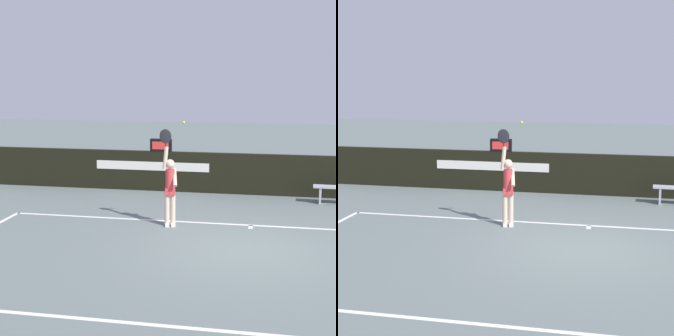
# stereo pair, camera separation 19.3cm
# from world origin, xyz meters

# --- Properties ---
(ground_plane) EXTENTS (60.00, 60.00, 0.00)m
(ground_plane) POSITION_xyz_m (0.00, 0.00, 0.00)
(ground_plane) COLOR slate
(court_lines) EXTENTS (12.35, 5.95, 0.00)m
(court_lines) POSITION_xyz_m (0.00, -0.98, 0.00)
(court_lines) COLOR white
(court_lines) RESTS_ON ground
(back_wall) EXTENTS (17.22, 0.19, 1.25)m
(back_wall) POSITION_xyz_m (-0.01, 5.49, 0.62)
(back_wall) COLOR black
(back_wall) RESTS_ON ground
(speed_display) EXTENTS (0.66, 0.20, 0.39)m
(speed_display) POSITION_xyz_m (-3.01, 5.49, 1.44)
(speed_display) COLOR black
(speed_display) RESTS_ON back_wall
(tennis_player) EXTENTS (0.47, 0.43, 2.37)m
(tennis_player) POSITION_xyz_m (-1.93, 1.48, 0.97)
(tennis_player) COLOR beige
(tennis_player) RESTS_ON ground
(tennis_ball) EXTENTS (0.07, 0.07, 0.07)m
(tennis_ball) POSITION_xyz_m (-1.58, 1.37, 2.53)
(tennis_ball) COLOR #C4E22B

